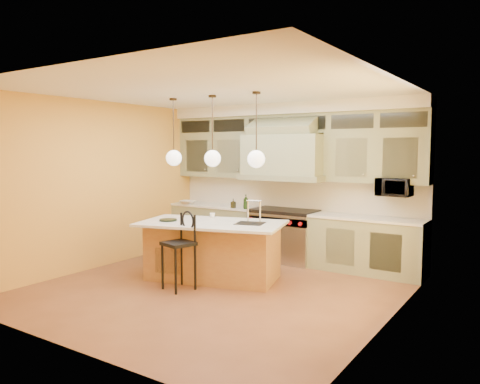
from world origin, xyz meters
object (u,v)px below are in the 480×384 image
Objects in this scene: kitchen_island at (213,249)px; counter_stool at (180,245)px; range at (284,235)px; microwave at (394,187)px.

kitchen_island is 0.75m from counter_stool.
range is 2.18m from microwave.
range is 1.74m from kitchen_island.
counter_stool is at bearing -133.53° from microwave.
microwave is at bearing 3.12° from range.
kitchen_island reaches higher than counter_stool.
counter_stool is at bearing -100.42° from range.
kitchen_island is at bearing 99.25° from counter_stool.
microwave is (2.39, 2.52, 0.79)m from counter_stool.
microwave is at bearing 61.26° from counter_stool.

